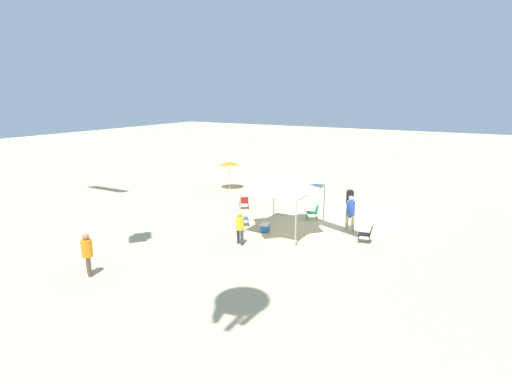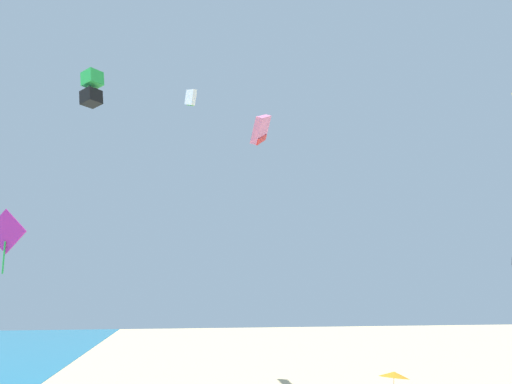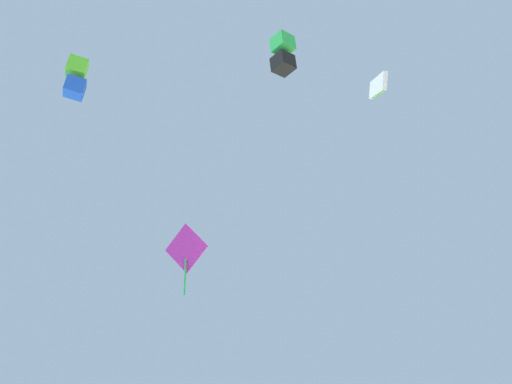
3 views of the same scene
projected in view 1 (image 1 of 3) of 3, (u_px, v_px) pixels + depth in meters
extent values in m
cube|color=#D6BC8C|center=(347.00, 220.00, 22.17)|extent=(120.00, 120.00, 0.10)
cylinder|color=#B7B7BC|center=(324.00, 206.00, 20.81)|extent=(0.07, 0.07, 2.13)
cylinder|color=#B7B7BC|center=(274.00, 199.00, 22.29)|extent=(0.07, 0.07, 2.13)
cylinder|color=#B7B7BC|center=(296.00, 224.00, 17.89)|extent=(0.07, 0.07, 2.13)
cylinder|color=#B7B7BC|center=(240.00, 214.00, 19.37)|extent=(0.07, 0.07, 2.13)
cube|color=silver|center=(284.00, 189.00, 19.82)|extent=(3.10, 3.60, 0.10)
pyramid|color=silver|center=(284.00, 183.00, 19.75)|extent=(3.04, 3.52, 0.47)
cylinder|color=silver|center=(230.00, 175.00, 29.01)|extent=(0.24, 0.28, 2.03)
cone|color=orange|center=(229.00, 163.00, 28.95)|extent=(1.78, 1.77, 0.67)
cylinder|color=black|center=(249.00, 223.00, 20.80)|extent=(0.02, 0.02, 0.40)
cylinder|color=black|center=(247.00, 220.00, 21.30)|extent=(0.02, 0.02, 0.40)
cylinder|color=black|center=(239.00, 224.00, 20.73)|extent=(0.02, 0.02, 0.40)
cylinder|color=black|center=(238.00, 221.00, 21.22)|extent=(0.02, 0.02, 0.40)
cube|color=blue|center=(243.00, 218.00, 20.97)|extent=(0.73, 0.73, 0.03)
cube|color=blue|center=(238.00, 215.00, 20.87)|extent=(0.41, 0.47, 0.41)
cylinder|color=black|center=(359.00, 236.00, 18.93)|extent=(0.02, 0.02, 0.40)
cylinder|color=black|center=(358.00, 240.00, 18.45)|extent=(0.02, 0.02, 0.40)
cylinder|color=black|center=(370.00, 237.00, 18.76)|extent=(0.02, 0.02, 0.40)
cylinder|color=black|center=(369.00, 241.00, 18.29)|extent=(0.02, 0.02, 0.40)
cube|color=black|center=(364.00, 234.00, 18.56)|extent=(0.61, 0.61, 0.03)
cube|color=black|center=(371.00, 231.00, 18.42)|extent=(0.22, 0.51, 0.41)
cylinder|color=black|center=(306.00, 214.00, 22.30)|extent=(0.02, 0.02, 0.40)
cylinder|color=black|center=(307.00, 217.00, 21.80)|extent=(0.02, 0.02, 0.40)
cylinder|color=black|center=(315.00, 214.00, 22.30)|extent=(0.02, 0.02, 0.40)
cylinder|color=black|center=(317.00, 217.00, 21.80)|extent=(0.02, 0.02, 0.40)
cube|color=#198C4C|center=(311.00, 212.00, 22.00)|extent=(0.71, 0.71, 0.03)
cube|color=#198C4C|center=(317.00, 209.00, 21.95)|extent=(0.36, 0.49, 0.41)
cylinder|color=black|center=(248.00, 204.00, 24.39)|extent=(0.02, 0.02, 0.40)
cylinder|color=black|center=(239.00, 204.00, 24.34)|extent=(0.02, 0.02, 0.40)
cylinder|color=black|center=(249.00, 207.00, 23.89)|extent=(0.02, 0.02, 0.40)
cylinder|color=black|center=(240.00, 207.00, 23.83)|extent=(0.02, 0.02, 0.40)
cube|color=red|center=(244.00, 202.00, 24.06)|extent=(0.73, 0.73, 0.03)
cube|color=red|center=(244.00, 200.00, 23.73)|extent=(0.48, 0.40, 0.41)
cube|color=blue|center=(265.00, 228.00, 20.13)|extent=(0.58, 0.70, 0.36)
cube|color=white|center=(265.00, 224.00, 20.08)|extent=(0.59, 0.72, 0.04)
cylinder|color=#C6B28C|center=(347.00, 222.00, 20.33)|extent=(0.16, 0.16, 0.83)
cylinder|color=#C6B28C|center=(353.00, 223.00, 20.14)|extent=(0.16, 0.16, 0.83)
cylinder|color=blue|center=(351.00, 208.00, 20.05)|extent=(0.43, 0.43, 0.72)
sphere|color=beige|center=(351.00, 198.00, 19.93)|extent=(0.27, 0.27, 0.27)
cylinder|color=brown|center=(89.00, 267.00, 15.05)|extent=(0.15, 0.15, 0.78)
cylinder|color=brown|center=(88.00, 264.00, 15.31)|extent=(0.15, 0.15, 0.78)
cylinder|color=orange|center=(87.00, 248.00, 15.00)|extent=(0.41, 0.41, 0.68)
sphere|color=#A87A56|center=(86.00, 237.00, 14.89)|extent=(0.25, 0.25, 0.25)
cylinder|color=#33384C|center=(238.00, 236.00, 18.44)|extent=(0.14, 0.14, 0.73)
cylinder|color=#33384C|center=(242.00, 238.00, 18.23)|extent=(0.14, 0.14, 0.73)
cylinder|color=yellow|center=(240.00, 223.00, 18.17)|extent=(0.38, 0.38, 0.63)
sphere|color=beige|center=(240.00, 214.00, 18.06)|extent=(0.24, 0.24, 0.24)
cylinder|color=black|center=(350.00, 211.00, 22.29)|extent=(0.16, 0.16, 0.82)
cylinder|color=black|center=(348.00, 209.00, 22.60)|extent=(0.16, 0.16, 0.82)
cylinder|color=black|center=(350.00, 197.00, 22.26)|extent=(0.43, 0.43, 0.71)
sphere|color=tan|center=(350.00, 189.00, 22.15)|extent=(0.27, 0.27, 0.27)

